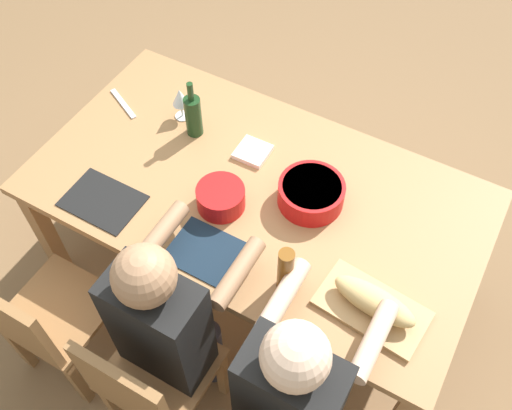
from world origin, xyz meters
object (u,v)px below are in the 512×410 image
at_px(napkin_stack, 253,152).
at_px(chair_far_center, 147,383).
at_px(serving_bowl_pasta, 311,192).
at_px(beer_bottle, 285,270).
at_px(dining_table, 256,200).
at_px(bread_loaf, 374,301).
at_px(serving_bowl_salad, 221,197).
at_px(diner_far_left, 295,390).
at_px(wine_glass, 180,98).
at_px(wine_bottle, 193,115).
at_px(cutting_board, 372,308).
at_px(diner_far_center, 168,320).
at_px(chair_far_right, 43,320).

bearing_deg(napkin_stack, chair_far_center, 96.29).
height_order(serving_bowl_pasta, beer_bottle, beer_bottle).
xyz_separation_m(dining_table, chair_far_center, (0.00, 0.85, -0.18)).
height_order(bread_loaf, napkin_stack, bread_loaf).
bearing_deg(serving_bowl_salad, chair_far_center, 96.91).
height_order(chair_far_center, beer_bottle, beer_bottle).
bearing_deg(napkin_stack, serving_bowl_salad, 94.86).
bearing_deg(bread_loaf, chair_far_center, 41.69).
distance_m(diner_far_left, wine_glass, 1.37).
xyz_separation_m(dining_table, bread_loaf, (-0.64, 0.28, 0.14)).
relative_size(diner_far_left, bread_loaf, 3.75).
bearing_deg(wine_bottle, bread_loaf, 157.57).
bearing_deg(chair_far_center, serving_bowl_pasta, -104.05).
xyz_separation_m(bread_loaf, wine_bottle, (1.05, -0.43, 0.04)).
bearing_deg(serving_bowl_salad, cutting_board, 169.38).
distance_m(chair_far_center, wine_bottle, 1.14).
bearing_deg(bread_loaf, wine_glass, -22.91).
xyz_separation_m(dining_table, beer_bottle, (-0.32, 0.34, 0.18)).
relative_size(serving_bowl_pasta, napkin_stack, 1.96).
bearing_deg(serving_bowl_pasta, wine_glass, -11.63).
bearing_deg(dining_table, serving_bowl_salad, 58.75).
xyz_separation_m(diner_far_left, beer_bottle, (0.21, -0.32, 0.15)).
xyz_separation_m(chair_far_center, beer_bottle, (-0.32, -0.51, 0.37)).
xyz_separation_m(cutting_board, beer_bottle, (0.33, 0.07, 0.10)).
relative_size(chair_far_center, diner_far_center, 0.71).
bearing_deg(napkin_stack, cutting_board, 149.31).
distance_m(chair_far_center, diner_far_center, 0.28).
height_order(chair_far_right, diner_far_center, diner_far_center).
xyz_separation_m(diner_far_center, wine_glass, (0.51, -0.88, 0.16)).
distance_m(diner_far_left, beer_bottle, 0.41).
bearing_deg(beer_bottle, dining_table, -47.43).
height_order(diner_far_left, wine_glass, diner_far_left).
xyz_separation_m(diner_far_left, cutting_board, (-0.11, -0.39, 0.05)).
xyz_separation_m(chair_far_right, diner_far_left, (-1.06, -0.18, 0.21)).
xyz_separation_m(beer_bottle, wine_glass, (0.83, -0.55, 0.01)).
xyz_separation_m(dining_table, chair_far_right, (0.53, 0.85, -0.18)).
relative_size(dining_table, cutting_board, 4.80).
relative_size(chair_far_right, cutting_board, 2.12).
bearing_deg(dining_table, chair_far_right, 58.17).
height_order(chair_far_right, cutting_board, chair_far_right).
bearing_deg(beer_bottle, wine_bottle, -34.62).
relative_size(diner_far_left, serving_bowl_pasta, 4.36).
bearing_deg(diner_far_center, dining_table, -90.00).
xyz_separation_m(dining_table, wine_bottle, (0.41, -0.16, 0.18)).
bearing_deg(cutting_board, diner_far_left, 73.57).
relative_size(chair_far_right, serving_bowl_pasta, 3.09).
distance_m(chair_far_right, bread_loaf, 1.34).
bearing_deg(diner_far_center, serving_bowl_pasta, -107.42).
bearing_deg(diner_far_left, chair_far_right, 9.87).
height_order(diner_far_left, chair_far_center, diner_far_left).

